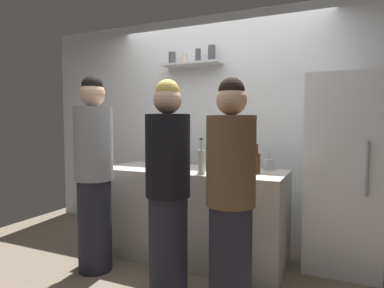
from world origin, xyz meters
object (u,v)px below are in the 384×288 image
object	(u,v)px
person_blonde	(168,191)
refrigerator	(343,173)
person_grey_hoodie	(94,174)
utensil_holder	(268,164)
wine_bottle_amber_glass	(257,162)
baking_pan	(170,163)
water_bottle_plastic	(238,160)
person_brown_jacket	(231,200)
wine_bottle_pale_glass	(201,161)

from	to	relation	value
person_blonde	refrigerator	bearing A→B (deg)	62.74
refrigerator	person_grey_hoodie	distance (m)	2.27
refrigerator	utensil_holder	size ratio (longest dim) A/B	8.72
wine_bottle_amber_glass	baking_pan	bearing A→B (deg)	168.87
wine_bottle_amber_glass	person_blonde	xyz separation A→B (m)	(-0.50, -0.75, -0.16)
person_grey_hoodie	person_blonde	bearing A→B (deg)	122.85
baking_pan	water_bottle_plastic	distance (m)	0.78
utensil_holder	person_blonde	distance (m)	1.17
baking_pan	water_bottle_plastic	xyz separation A→B (m)	(0.78, -0.08, 0.08)
person_brown_jacket	wine_bottle_amber_glass	bearing A→B (deg)	-80.47
wine_bottle_pale_glass	person_blonde	bearing A→B (deg)	-96.72
wine_bottle_pale_glass	baking_pan	bearing A→B (deg)	141.62
water_bottle_plastic	person_grey_hoodie	distance (m)	1.35
wine_bottle_pale_glass	wine_bottle_amber_glass	bearing A→B (deg)	27.75
wine_bottle_amber_glass	person_blonde	size ratio (longest dim) A/B	0.16
person_brown_jacket	water_bottle_plastic	bearing A→B (deg)	-67.80
refrigerator	baking_pan	world-z (taller)	refrigerator
person_grey_hoodie	wine_bottle_pale_glass	bearing A→B (deg)	155.18
utensil_holder	person_brown_jacket	distance (m)	1.07
refrigerator	baking_pan	xyz separation A→B (m)	(-1.69, -0.18, 0.03)
person_blonde	person_brown_jacket	world-z (taller)	person_blonde
refrigerator	utensil_holder	xyz separation A→B (m)	(-0.66, -0.10, 0.05)
water_bottle_plastic	person_blonde	size ratio (longest dim) A/B	0.14
baking_pan	water_bottle_plastic	world-z (taller)	water_bottle_plastic
wine_bottle_amber_glass	wine_bottle_pale_glass	size ratio (longest dim) A/B	0.83
person_brown_jacket	utensil_holder	bearing A→B (deg)	-83.45
baking_pan	person_brown_jacket	size ratio (longest dim) A/B	0.21
wine_bottle_pale_glass	water_bottle_plastic	world-z (taller)	wine_bottle_pale_glass
wine_bottle_pale_glass	person_brown_jacket	size ratio (longest dim) A/B	0.20
water_bottle_plastic	person_brown_jacket	xyz separation A→B (m)	(0.21, -0.90, -0.17)
person_blonde	person_brown_jacket	bearing A→B (deg)	15.96
refrigerator	wine_bottle_pale_glass	distance (m)	1.31
refrigerator	person_brown_jacket	xyz separation A→B (m)	(-0.71, -1.16, -0.07)
utensil_holder	person_brown_jacket	xyz separation A→B (m)	(-0.05, -1.06, -0.12)
water_bottle_plastic	refrigerator	bearing A→B (deg)	15.62
utensil_holder	water_bottle_plastic	xyz separation A→B (m)	(-0.26, -0.16, 0.05)
refrigerator	person_blonde	bearing A→B (deg)	-137.34
refrigerator	wine_bottle_amber_glass	xyz separation A→B (m)	(-0.71, -0.37, 0.10)
person_grey_hoodie	water_bottle_plastic	bearing A→B (deg)	165.01
wine_bottle_amber_glass	person_grey_hoodie	xyz separation A→B (m)	(-1.33, -0.61, -0.11)
person_blonde	person_brown_jacket	distance (m)	0.51
wine_bottle_pale_glass	utensil_holder	bearing A→B (deg)	45.69
utensil_holder	person_blonde	size ratio (longest dim) A/B	0.12
wine_bottle_amber_glass	wine_bottle_pale_glass	distance (m)	0.50
wine_bottle_pale_glass	person_grey_hoodie	bearing A→B (deg)	-157.07
utensil_holder	wine_bottle_amber_glass	world-z (taller)	wine_bottle_amber_glass
utensil_holder	baking_pan	bearing A→B (deg)	-175.44
person_blonde	person_grey_hoodie	xyz separation A→B (m)	(-0.83, 0.14, 0.05)
utensil_holder	wine_bottle_pale_glass	distance (m)	0.71
utensil_holder	wine_bottle_amber_glass	distance (m)	0.28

